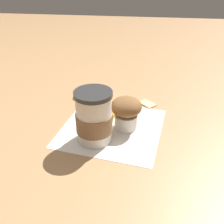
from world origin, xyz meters
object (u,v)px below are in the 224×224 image
muffin (126,111)px  sugar_packet (148,103)px  coffee_cup (94,118)px  banana (99,101)px

muffin → sugar_packet: size_ratio=1.76×
coffee_cup → muffin: bearing=-49.3°
coffee_cup → sugar_packet: 0.25m
coffee_cup → sugar_packet: size_ratio=2.65×
sugar_packet → coffee_cup: bearing=147.1°
banana → sugar_packet: (0.03, -0.15, -0.02)m
muffin → banana: (0.10, 0.09, -0.03)m
muffin → coffee_cup: bearing=130.7°
coffee_cup → sugar_packet: bearing=-32.9°
muffin → sugar_packet: (0.14, -0.06, -0.05)m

